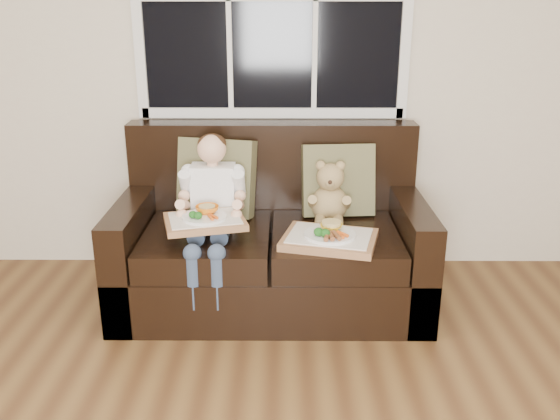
{
  "coord_description": "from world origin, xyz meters",
  "views": [
    {
      "loc": [
        0.12,
        -1.12,
        1.62
      ],
      "look_at": [
        0.11,
        1.85,
        0.58
      ],
      "focal_mm": 38.0,
      "sensor_mm": 36.0,
      "label": 1
    }
  ],
  "objects_px": {
    "child": "(212,199)",
    "tray_right": "(329,238)",
    "loveseat": "(272,246)",
    "teddy_bear": "(330,196)",
    "tray_left": "(205,219)"
  },
  "relations": [
    {
      "from": "child",
      "to": "tray_right",
      "type": "relative_size",
      "value": 1.45
    },
    {
      "from": "loveseat",
      "to": "tray_right",
      "type": "xyz_separation_m",
      "value": [
        0.31,
        -0.3,
        0.17
      ]
    },
    {
      "from": "teddy_bear",
      "to": "tray_left",
      "type": "relative_size",
      "value": 0.78
    },
    {
      "from": "loveseat",
      "to": "tray_left",
      "type": "height_order",
      "value": "loveseat"
    },
    {
      "from": "tray_left",
      "to": "tray_right",
      "type": "bearing_deg",
      "value": -16.57
    },
    {
      "from": "tray_left",
      "to": "child",
      "type": "bearing_deg",
      "value": 69.28
    },
    {
      "from": "loveseat",
      "to": "tray_left",
      "type": "bearing_deg",
      "value": -139.65
    },
    {
      "from": "loveseat",
      "to": "child",
      "type": "height_order",
      "value": "child"
    },
    {
      "from": "child",
      "to": "tray_right",
      "type": "xyz_separation_m",
      "value": [
        0.63,
        -0.19,
        -0.15
      ]
    },
    {
      "from": "teddy_bear",
      "to": "tray_right",
      "type": "bearing_deg",
      "value": -89.48
    },
    {
      "from": "loveseat",
      "to": "tray_left",
      "type": "xyz_separation_m",
      "value": [
        -0.34,
        -0.29,
        0.27
      ]
    },
    {
      "from": "loveseat",
      "to": "teddy_bear",
      "type": "xyz_separation_m",
      "value": [
        0.33,
        0.04,
        0.29
      ]
    },
    {
      "from": "child",
      "to": "teddy_bear",
      "type": "relative_size",
      "value": 2.16
    },
    {
      "from": "teddy_bear",
      "to": "tray_right",
      "type": "height_order",
      "value": "teddy_bear"
    },
    {
      "from": "teddy_bear",
      "to": "tray_right",
      "type": "xyz_separation_m",
      "value": [
        -0.02,
        -0.34,
        -0.11
      ]
    }
  ]
}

